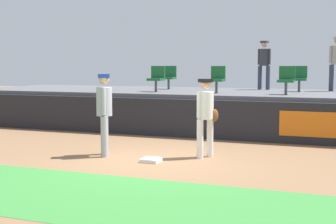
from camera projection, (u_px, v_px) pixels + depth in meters
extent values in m
plane|color=#846042|center=(153.00, 162.00, 10.55)|extent=(60.00, 60.00, 0.00)
cube|color=#388438|center=(82.00, 195.00, 7.84)|extent=(18.00, 2.80, 0.01)
cube|color=white|center=(151.00, 160.00, 10.52)|extent=(0.40, 0.40, 0.08)
cylinder|color=white|center=(210.00, 138.00, 11.09)|extent=(0.15, 0.15, 0.88)
cylinder|color=white|center=(200.00, 139.00, 10.88)|extent=(0.15, 0.15, 0.88)
cylinder|color=white|center=(205.00, 105.00, 10.91)|extent=(0.46, 0.46, 0.62)
sphere|color=tan|center=(205.00, 84.00, 10.87)|extent=(0.23, 0.23, 0.23)
cube|color=black|center=(205.00, 81.00, 10.86)|extent=(0.33, 0.33, 0.08)
cylinder|color=white|center=(212.00, 104.00, 11.04)|extent=(0.09, 0.09, 0.58)
cylinder|color=white|center=(199.00, 105.00, 10.78)|extent=(0.09, 0.09, 0.58)
ellipsoid|color=brown|center=(215.00, 115.00, 10.99)|extent=(0.20, 0.23, 0.28)
cylinder|color=#9EA3AD|center=(105.00, 135.00, 11.38)|extent=(0.16, 0.16, 0.93)
cylinder|color=#9EA3AD|center=(104.00, 137.00, 11.05)|extent=(0.16, 0.16, 0.93)
cylinder|color=#9EA3AD|center=(104.00, 102.00, 11.14)|extent=(0.48, 0.48, 0.66)
sphere|color=tan|center=(104.00, 79.00, 11.09)|extent=(0.24, 0.24, 0.24)
cube|color=#193899|center=(104.00, 76.00, 11.08)|extent=(0.34, 0.34, 0.09)
cylinder|color=#9EA3AD|center=(105.00, 100.00, 11.35)|extent=(0.10, 0.10, 0.61)
cylinder|color=#9EA3AD|center=(104.00, 101.00, 10.92)|extent=(0.10, 0.10, 0.61)
cube|color=black|center=(203.00, 119.00, 13.84)|extent=(18.00, 0.24, 1.11)
cube|color=orange|center=(308.00, 124.00, 12.66)|extent=(1.50, 0.02, 0.67)
cube|color=#59595E|center=(226.00, 109.00, 16.22)|extent=(18.00, 4.80, 1.23)
cylinder|color=#4C4C51|center=(299.00, 86.00, 15.86)|extent=(0.08, 0.08, 0.40)
cube|color=#19592D|center=(299.00, 79.00, 15.84)|extent=(0.46, 0.44, 0.08)
cube|color=#19592D|center=(300.00, 72.00, 15.99)|extent=(0.46, 0.06, 0.40)
cylinder|color=#4C4C51|center=(169.00, 84.00, 17.54)|extent=(0.08, 0.08, 0.40)
cube|color=#19592D|center=(169.00, 78.00, 17.52)|extent=(0.46, 0.44, 0.08)
cube|color=#19592D|center=(170.00, 71.00, 17.67)|extent=(0.46, 0.06, 0.40)
cylinder|color=#4C4C51|center=(286.00, 88.00, 14.26)|extent=(0.08, 0.08, 0.40)
cube|color=#19592D|center=(286.00, 81.00, 14.24)|extent=(0.47, 0.44, 0.08)
cube|color=#19592D|center=(287.00, 73.00, 14.39)|extent=(0.47, 0.06, 0.40)
cylinder|color=#4C4C51|center=(216.00, 87.00, 15.03)|extent=(0.08, 0.08, 0.40)
cube|color=#19592D|center=(217.00, 80.00, 15.01)|extent=(0.46, 0.44, 0.08)
cube|color=#19592D|center=(218.00, 72.00, 15.16)|extent=(0.46, 0.06, 0.40)
cylinder|color=#4C4C51|center=(156.00, 86.00, 15.78)|extent=(0.08, 0.08, 0.40)
cube|color=#19592D|center=(156.00, 79.00, 15.76)|extent=(0.48, 0.44, 0.08)
cube|color=#19592D|center=(158.00, 72.00, 15.91)|extent=(0.48, 0.06, 0.40)
cylinder|color=#33384C|center=(268.00, 78.00, 17.08)|extent=(0.14, 0.14, 0.84)
cylinder|color=#33384C|center=(260.00, 78.00, 17.26)|extent=(0.14, 0.14, 0.84)
cylinder|color=#333338|center=(264.00, 57.00, 17.10)|extent=(0.39, 0.39, 0.60)
sphere|color=tan|center=(264.00, 44.00, 17.06)|extent=(0.22, 0.22, 0.22)
cube|color=#333338|center=(265.00, 42.00, 17.05)|extent=(0.28, 0.28, 0.08)
cylinder|color=#333338|center=(269.00, 57.00, 16.99)|extent=(0.09, 0.09, 0.56)
cylinder|color=#333338|center=(259.00, 57.00, 17.21)|extent=(0.09, 0.09, 0.56)
cylinder|color=#33384C|center=(331.00, 78.00, 16.19)|extent=(0.15, 0.15, 0.88)
cylinder|color=#A5998C|center=(331.00, 55.00, 16.12)|extent=(0.09, 0.09, 0.58)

